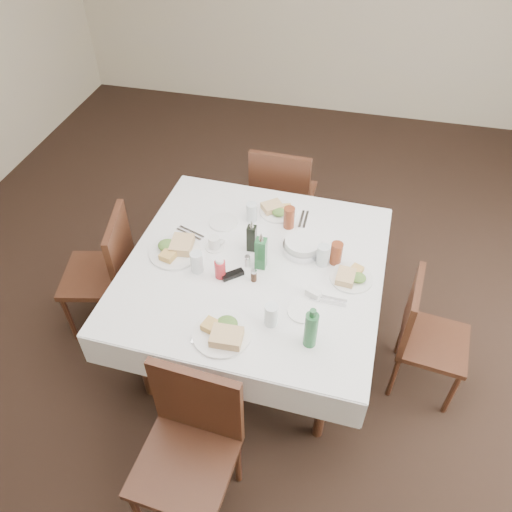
# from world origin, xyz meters

# --- Properties ---
(ground_plane) EXTENTS (7.00, 7.00, 0.00)m
(ground_plane) POSITION_xyz_m (0.00, 0.00, 0.00)
(ground_plane) COLOR black
(room_shell) EXTENTS (6.04, 7.04, 2.80)m
(room_shell) POSITION_xyz_m (0.00, 0.00, 1.71)
(room_shell) COLOR beige
(room_shell) RESTS_ON ground
(dining_table) EXTENTS (1.53, 1.53, 0.76)m
(dining_table) POSITION_xyz_m (-0.17, 0.04, 0.69)
(dining_table) COLOR #33150F
(dining_table) RESTS_ON ground
(chair_north) EXTENTS (0.46, 0.46, 0.94)m
(chair_north) POSITION_xyz_m (-0.20, 1.05, 0.54)
(chair_north) COLOR #33150F
(chair_north) RESTS_ON ground
(chair_south) EXTENTS (0.48, 0.48, 0.95)m
(chair_south) POSITION_xyz_m (-0.24, -0.97, 0.54)
(chair_south) COLOR #33150F
(chair_south) RESTS_ON ground
(chair_east) EXTENTS (0.44, 0.44, 0.83)m
(chair_east) POSITION_xyz_m (0.85, 0.01, 0.47)
(chair_east) COLOR #33150F
(chair_east) RESTS_ON ground
(chair_west) EXTENTS (0.52, 0.52, 0.91)m
(chair_west) POSITION_xyz_m (-1.14, 0.03, 0.52)
(chair_west) COLOR #33150F
(chair_west) RESTS_ON ground
(meal_north) EXTENTS (0.24, 0.24, 0.05)m
(meal_north) POSITION_xyz_m (-0.13, 0.54, 0.78)
(meal_north) COLOR white
(meal_north) RESTS_ON dining_table
(meal_south) EXTENTS (0.30, 0.30, 0.07)m
(meal_south) POSITION_xyz_m (-0.20, -0.50, 0.79)
(meal_south) COLOR white
(meal_south) RESTS_ON dining_table
(meal_east) EXTENTS (0.24, 0.24, 0.05)m
(meal_east) POSITION_xyz_m (0.39, 0.05, 0.78)
(meal_east) COLOR white
(meal_east) RESTS_ON dining_table
(meal_west) EXTENTS (0.31, 0.31, 0.07)m
(meal_west) POSITION_xyz_m (-0.65, 0.03, 0.79)
(meal_west) COLOR white
(meal_west) RESTS_ON dining_table
(side_plate_a) EXTENTS (0.18, 0.18, 0.01)m
(side_plate_a) POSITION_xyz_m (-0.44, 0.35, 0.77)
(side_plate_a) COLOR white
(side_plate_a) RESTS_ON dining_table
(side_plate_b) EXTENTS (0.16, 0.16, 0.01)m
(side_plate_b) POSITION_xyz_m (0.17, -0.25, 0.77)
(side_plate_b) COLOR white
(side_plate_b) RESTS_ON dining_table
(water_n) EXTENTS (0.07, 0.07, 0.13)m
(water_n) POSITION_xyz_m (-0.28, 0.43, 0.83)
(water_n) COLOR silver
(water_n) RESTS_ON dining_table
(water_s) EXTENTS (0.07, 0.07, 0.13)m
(water_s) POSITION_xyz_m (0.02, -0.37, 0.83)
(water_s) COLOR silver
(water_s) RESTS_ON dining_table
(water_e) EXTENTS (0.07, 0.07, 0.13)m
(water_e) POSITION_xyz_m (0.22, 0.14, 0.83)
(water_e) COLOR silver
(water_e) RESTS_ON dining_table
(water_w) EXTENTS (0.07, 0.07, 0.13)m
(water_w) POSITION_xyz_m (-0.47, -0.09, 0.83)
(water_w) COLOR silver
(water_w) RESTS_ON dining_table
(iced_tea_a) EXTENTS (0.07, 0.07, 0.15)m
(iced_tea_a) POSITION_xyz_m (-0.03, 0.42, 0.83)
(iced_tea_a) COLOR brown
(iced_tea_a) RESTS_ON dining_table
(iced_tea_b) EXTENTS (0.07, 0.07, 0.14)m
(iced_tea_b) POSITION_xyz_m (0.29, 0.16, 0.83)
(iced_tea_b) COLOR brown
(iced_tea_b) RESTS_ON dining_table
(bread_basket) EXTENTS (0.24, 0.24, 0.08)m
(bread_basket) POSITION_xyz_m (0.09, 0.22, 0.80)
(bread_basket) COLOR silver
(bread_basket) RESTS_ON dining_table
(oil_cruet_dark) EXTENTS (0.05, 0.05, 0.22)m
(oil_cruet_dark) POSITION_xyz_m (-0.21, 0.16, 0.86)
(oil_cruet_dark) COLOR black
(oil_cruet_dark) RESTS_ON dining_table
(oil_cruet_green) EXTENTS (0.06, 0.06, 0.26)m
(oil_cruet_green) POSITION_xyz_m (-0.13, 0.03, 0.87)
(oil_cruet_green) COLOR #236133
(oil_cruet_green) RESTS_ON dining_table
(ketchup_bottle) EXTENTS (0.06, 0.06, 0.13)m
(ketchup_bottle) POSITION_xyz_m (-0.33, -0.10, 0.83)
(ketchup_bottle) COLOR red
(ketchup_bottle) RESTS_ON dining_table
(salt_shaker) EXTENTS (0.03, 0.03, 0.07)m
(salt_shaker) POSITION_xyz_m (-0.20, 0.02, 0.80)
(salt_shaker) COLOR white
(salt_shaker) RESTS_ON dining_table
(pepper_shaker) EXTENTS (0.03, 0.03, 0.08)m
(pepper_shaker) POSITION_xyz_m (-0.14, -0.09, 0.80)
(pepper_shaker) COLOR #3B2416
(pepper_shaker) RESTS_ON dining_table
(coffee_mug) EXTENTS (0.12, 0.11, 0.08)m
(coffee_mug) POSITION_xyz_m (-0.43, 0.12, 0.80)
(coffee_mug) COLOR white
(coffee_mug) RESTS_ON dining_table
(sunglasses) EXTENTS (0.13, 0.12, 0.03)m
(sunglasses) POSITION_xyz_m (-0.26, -0.09, 0.78)
(sunglasses) COLOR black
(sunglasses) RESTS_ON dining_table
(green_bottle) EXTENTS (0.07, 0.07, 0.26)m
(green_bottle) POSITION_xyz_m (0.23, -0.45, 0.87)
(green_bottle) COLOR #236133
(green_bottle) RESTS_ON dining_table
(sugar_caddy) EXTENTS (0.09, 0.07, 0.04)m
(sugar_caddy) POSITION_xyz_m (0.21, -0.12, 0.78)
(sugar_caddy) COLOR white
(sugar_caddy) RESTS_ON dining_table
(cutlery_n) EXTENTS (0.04, 0.18, 0.01)m
(cutlery_n) POSITION_xyz_m (0.05, 0.51, 0.77)
(cutlery_n) COLOR silver
(cutlery_n) RESTS_ON dining_table
(cutlery_s) EXTENTS (0.04, 0.17, 0.01)m
(cutlery_s) POSITION_xyz_m (-0.33, -0.50, 0.77)
(cutlery_s) COLOR silver
(cutlery_s) RESTS_ON dining_table
(cutlery_e) EXTENTS (0.20, 0.06, 0.01)m
(cutlery_e) POSITION_xyz_m (0.29, -0.14, 0.77)
(cutlery_e) COLOR silver
(cutlery_e) RESTS_ON dining_table
(cutlery_w) EXTENTS (0.20, 0.11, 0.01)m
(cutlery_w) POSITION_xyz_m (-0.62, 0.21, 0.77)
(cutlery_w) COLOR silver
(cutlery_w) RESTS_ON dining_table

